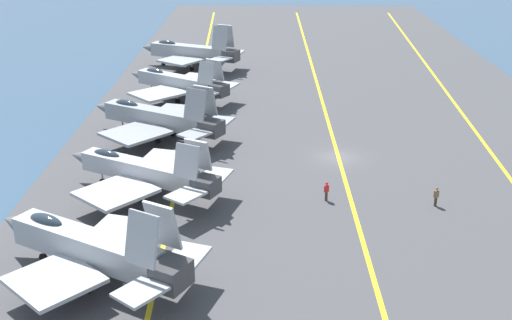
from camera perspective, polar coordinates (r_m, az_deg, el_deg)
The scene contains 12 objects.
ground_plane at distance 63.60m, azimuth 7.32°, elevation -0.08°, with size 2000.00×2000.00×0.00m, color #334C66.
carrier_deck at distance 63.52m, azimuth 7.33°, elevation 0.08°, with size 192.77×55.74×0.40m, color #424244.
deck_stripe_foul_line at distance 67.00m, azimuth 20.47°, elevation 0.19°, with size 173.49×0.36×0.01m, color yellow.
deck_stripe_centerline at distance 63.45m, azimuth 7.33°, elevation 0.26°, with size 173.49×0.36×0.01m, color yellow.
deck_stripe_edge_line at distance 63.50m, azimuth -6.54°, elevation 0.31°, with size 173.49×0.36×0.01m, color yellow.
parked_jet_second at distance 43.58m, azimuth -14.55°, elevation -7.51°, with size 12.60×15.57×6.58m.
parked_jet_third at distance 54.78m, azimuth -10.02°, elevation -0.99°, with size 13.05×15.10×5.77m.
parked_jet_fourth at distance 67.99m, azimuth -8.76°, elevation 3.74°, with size 13.65×16.04×6.32m.
parked_jet_fifth at distance 81.18m, azimuth -6.93°, elevation 6.85°, with size 13.53×14.90×5.77m.
parked_jet_sixth at distance 96.85m, azimuth -5.86°, elevation 9.57°, with size 11.98×16.10×6.81m.
crew_red_vest at distance 53.89m, azimuth 6.28°, elevation -2.71°, with size 0.46×0.44×1.71m.
crew_brown_vest at distance 54.68m, azimuth 15.72°, elevation -3.07°, with size 0.44×0.46×1.71m.
Camera 1 is at (-58.48, 7.45, 23.87)m, focal length 45.00 mm.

